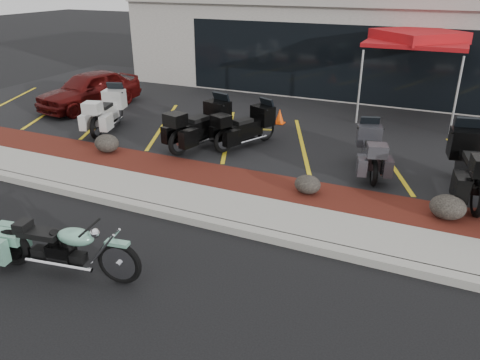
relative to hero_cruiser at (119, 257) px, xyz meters
The scene contains 18 objects.
ground 1.51m from the hero_cruiser, 59.46° to the left, with size 90.00×90.00×0.00m, color black.
curb 2.29m from the hero_cruiser, 71.14° to the left, with size 24.00×0.25×0.15m, color gray.
sidewalk 2.96m from the hero_cruiser, 75.57° to the left, with size 24.00×1.20×0.15m, color gray.
mulch_bed 4.12m from the hero_cruiser, 79.75° to the left, with size 24.00×1.20×0.16m, color #32160B.
upper_lot 9.47m from the hero_cruiser, 85.58° to the left, with size 26.00×9.60×0.15m, color black.
dealership_building 15.80m from the hero_cruiser, 87.34° to the left, with size 18.00×8.16×4.00m.
boulder_left 5.61m from the hero_cruiser, 130.94° to the left, with size 0.65×0.54×0.46m, color black.
boulder_mid 4.34m from the hero_cruiser, 66.42° to the left, with size 0.55×0.46×0.39m, color black.
boulder_right 5.96m from the hero_cruiser, 41.98° to the left, with size 0.65×0.55×0.46m, color black.
hero_cruiser is the anchor object (origin of this frame).
touring_white 8.20m from the hero_cruiser, 128.03° to the left, with size 2.16×0.82×1.25m, color beige, non-canonical shape.
touring_black_front 6.57m from the hero_cruiser, 103.02° to the left, with size 2.25×0.86×1.31m, color black, non-canonical shape.
touring_black_mid 6.81m from the hero_cruiser, 92.67° to the left, with size 2.03×0.78×1.18m, color black, non-canonical shape.
touring_grey 6.80m from the hero_cruiser, 68.38° to the left, with size 1.96×0.75×1.14m, color #303136, non-canonical shape.
touring_black_rear 7.64m from the hero_cruiser, 52.95° to the left, with size 2.47×0.94×1.44m, color black, non-canonical shape.
parked_car 10.30m from the hero_cruiser, 132.99° to the left, with size 1.46×3.63×1.24m, color #490B0A.
traffic_cone 8.46m from the hero_cruiser, 93.44° to the left, with size 0.29×0.29×0.45m, color #ED4707.
popup_canopy 11.40m from the hero_cruiser, 74.69° to the left, with size 3.51×3.51×2.66m.
Camera 1 is at (3.38, -5.89, 4.37)m, focal length 35.00 mm.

